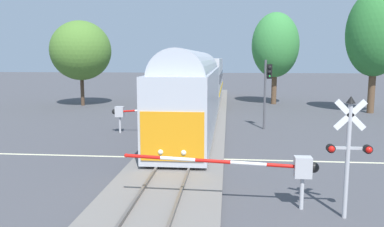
{
  "coord_description": "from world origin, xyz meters",
  "views": [
    {
      "loc": [
        2.38,
        -18.85,
        5.04
      ],
      "look_at": [
        0.4,
        2.0,
        2.0
      ],
      "focal_mm": 36.18,
      "sensor_mm": 36.0,
      "label": 1
    }
  ],
  "objects_px": {
    "pine_left_background": "(81,51)",
    "elm_centre_background": "(275,45)",
    "traffic_signal_far_side": "(267,83)",
    "maple_right_background": "(375,34)",
    "crossing_gate_far": "(129,112)",
    "commuter_train": "(202,83)",
    "crossing_signal_mast": "(349,145)",
    "crossing_gate_near": "(278,167)"
  },
  "relations": [
    {
      "from": "maple_right_background",
      "to": "pine_left_background",
      "type": "bearing_deg",
      "value": 173.99
    },
    {
      "from": "crossing_gate_near",
      "to": "crossing_signal_mast",
      "type": "xyz_separation_m",
      "value": [
        2.04,
        -0.64,
        0.95
      ]
    },
    {
      "from": "traffic_signal_far_side",
      "to": "pine_left_background",
      "type": "height_order",
      "value": "pine_left_background"
    },
    {
      "from": "crossing_gate_near",
      "to": "maple_right_background",
      "type": "height_order",
      "value": "maple_right_background"
    },
    {
      "from": "commuter_train",
      "to": "traffic_signal_far_side",
      "type": "relative_size",
      "value": 8.23
    },
    {
      "from": "commuter_train",
      "to": "traffic_signal_far_side",
      "type": "xyz_separation_m",
      "value": [
        5.06,
        -7.25,
        0.47
      ]
    },
    {
      "from": "maple_right_background",
      "to": "crossing_gate_far",
      "type": "bearing_deg",
      "value": -149.65
    },
    {
      "from": "maple_right_background",
      "to": "traffic_signal_far_side",
      "type": "bearing_deg",
      "value": -138.36
    },
    {
      "from": "commuter_train",
      "to": "crossing_gate_far",
      "type": "xyz_separation_m",
      "value": [
        -4.21,
        -9.56,
        -1.36
      ]
    },
    {
      "from": "pine_left_background",
      "to": "elm_centre_background",
      "type": "relative_size",
      "value": 0.9
    },
    {
      "from": "crossing_gate_far",
      "to": "crossing_signal_mast",
      "type": "bearing_deg",
      "value": -51.59
    },
    {
      "from": "crossing_gate_far",
      "to": "maple_right_background",
      "type": "bearing_deg",
      "value": 30.35
    },
    {
      "from": "elm_centre_background",
      "to": "maple_right_background",
      "type": "relative_size",
      "value": 0.89
    },
    {
      "from": "elm_centre_background",
      "to": "crossing_gate_near",
      "type": "bearing_deg",
      "value": -96.21
    },
    {
      "from": "elm_centre_background",
      "to": "traffic_signal_far_side",
      "type": "bearing_deg",
      "value": -98.33
    },
    {
      "from": "elm_centre_background",
      "to": "maple_right_background",
      "type": "height_order",
      "value": "maple_right_background"
    },
    {
      "from": "traffic_signal_far_side",
      "to": "pine_left_background",
      "type": "xyz_separation_m",
      "value": [
        -18.07,
        12.12,
        2.47
      ]
    },
    {
      "from": "crossing_gate_near",
      "to": "crossing_signal_mast",
      "type": "distance_m",
      "value": 2.34
    },
    {
      "from": "traffic_signal_far_side",
      "to": "elm_centre_background",
      "type": "distance_m",
      "value": 15.79
    },
    {
      "from": "pine_left_background",
      "to": "maple_right_background",
      "type": "relative_size",
      "value": 0.8
    },
    {
      "from": "traffic_signal_far_side",
      "to": "elm_centre_background",
      "type": "relative_size",
      "value": 0.5
    },
    {
      "from": "pine_left_background",
      "to": "traffic_signal_far_side",
      "type": "bearing_deg",
      "value": -33.86
    },
    {
      "from": "traffic_signal_far_side",
      "to": "maple_right_background",
      "type": "distance_m",
      "value": 14.29
    },
    {
      "from": "traffic_signal_far_side",
      "to": "elm_centre_background",
      "type": "xyz_separation_m",
      "value": [
        2.24,
        15.33,
        3.06
      ]
    },
    {
      "from": "commuter_train",
      "to": "elm_centre_background",
      "type": "bearing_deg",
      "value": 47.87
    },
    {
      "from": "commuter_train",
      "to": "elm_centre_background",
      "type": "relative_size",
      "value": 4.09
    },
    {
      "from": "crossing_signal_mast",
      "to": "traffic_signal_far_side",
      "type": "bearing_deg",
      "value": 93.83
    },
    {
      "from": "crossing_gate_far",
      "to": "traffic_signal_far_side",
      "type": "height_order",
      "value": "traffic_signal_far_side"
    },
    {
      "from": "maple_right_background",
      "to": "crossing_signal_mast",
      "type": "bearing_deg",
      "value": -110.74
    },
    {
      "from": "crossing_signal_mast",
      "to": "traffic_signal_far_side",
      "type": "height_order",
      "value": "traffic_signal_far_side"
    },
    {
      "from": "commuter_train",
      "to": "crossing_signal_mast",
      "type": "distance_m",
      "value": 23.37
    },
    {
      "from": "crossing_gate_far",
      "to": "pine_left_background",
      "type": "relative_size",
      "value": 0.66
    },
    {
      "from": "crossing_gate_near",
      "to": "elm_centre_background",
      "type": "xyz_separation_m",
      "value": [
        3.26,
        29.99,
        4.91
      ]
    },
    {
      "from": "crossing_gate_far",
      "to": "pine_left_background",
      "type": "xyz_separation_m",
      "value": [
        -8.79,
        14.43,
        4.31
      ]
    },
    {
      "from": "crossing_gate_near",
      "to": "pine_left_background",
      "type": "bearing_deg",
      "value": 122.48
    },
    {
      "from": "traffic_signal_far_side",
      "to": "maple_right_background",
      "type": "bearing_deg",
      "value": 41.64
    },
    {
      "from": "commuter_train",
      "to": "maple_right_background",
      "type": "height_order",
      "value": "maple_right_background"
    },
    {
      "from": "pine_left_background",
      "to": "crossing_gate_far",
      "type": "bearing_deg",
      "value": -58.66
    },
    {
      "from": "pine_left_background",
      "to": "elm_centre_background",
      "type": "height_order",
      "value": "elm_centre_background"
    },
    {
      "from": "traffic_signal_far_side",
      "to": "pine_left_background",
      "type": "distance_m",
      "value": 21.9
    },
    {
      "from": "crossing_signal_mast",
      "to": "maple_right_background",
      "type": "distance_m",
      "value": 26.57
    },
    {
      "from": "commuter_train",
      "to": "crossing_gate_far",
      "type": "bearing_deg",
      "value": -113.79
    }
  ]
}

